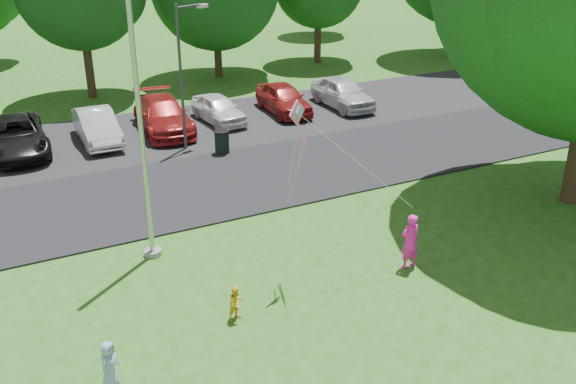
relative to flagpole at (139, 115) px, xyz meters
name	(u,v)px	position (x,y,z in m)	size (l,w,h in m)	color
ground	(349,312)	(3.50, -5.00, -4.17)	(120.00, 120.00, 0.00)	#255B17
park_road	(217,184)	(3.50, 4.00, -4.14)	(60.00, 6.00, 0.06)	black
parking_strip	(163,132)	(3.50, 10.50, -4.14)	(42.00, 7.00, 0.06)	black
flagpole	(139,115)	(0.00, 0.00, 0.00)	(0.50, 0.50, 10.00)	#B7BABF
street_lamp	(185,64)	(3.91, 8.09, -0.66)	(1.54, 0.80, 5.83)	#3F3F44
trash_can	(222,143)	(4.84, 6.81, -3.67)	(0.62, 0.62, 0.98)	black
parked_cars	(160,117)	(3.41, 10.55, -3.41)	(19.78, 5.15, 1.46)	black
woman	(410,241)	(6.11, -3.87, -3.36)	(0.59, 0.39, 1.61)	#FF21B4
child_yellow	(237,303)	(0.94, -3.99, -3.71)	(0.44, 0.35, 0.91)	yellow
child_blue	(109,364)	(-2.31, -4.97, -3.63)	(0.52, 0.34, 1.06)	#8FA6DC
kite	(299,130)	(3.18, -2.91, -0.02)	(3.28, 1.26, 3.10)	pink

